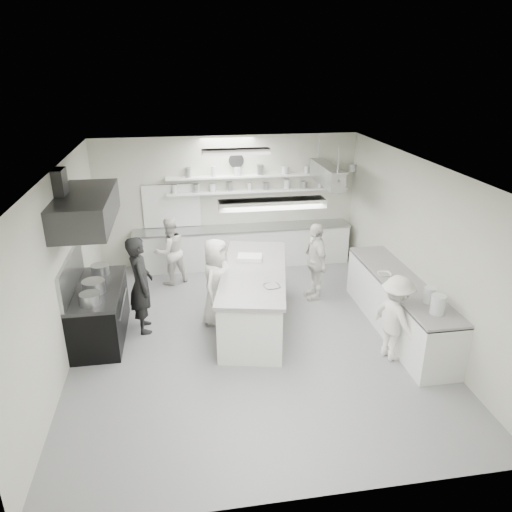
{
  "coord_description": "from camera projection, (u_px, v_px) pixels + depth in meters",
  "views": [
    {
      "loc": [
        -1.09,
        -7.31,
        4.55
      ],
      "look_at": [
        0.19,
        0.6,
        1.27
      ],
      "focal_mm": 33.76,
      "sensor_mm": 36.0,
      "label": 1
    }
  ],
  "objects": [
    {
      "name": "shelf_upper",
      "position": [
        259.0,
        176.0,
        10.95
      ],
      "size": [
        4.2,
        0.26,
        0.04
      ],
      "primitive_type": "cube",
      "color": "white",
      "rests_on": "wall_back"
    },
    {
      "name": "stove_pot",
      "position": [
        94.0,
        288.0,
        7.97
      ],
      "size": [
        0.37,
        0.37,
        0.26
      ],
      "primitive_type": "cylinder",
      "color": "#9D9EA0",
      "rests_on": "stove"
    },
    {
      "name": "wall_left",
      "position": [
        62.0,
        269.0,
        7.56
      ],
      "size": [
        0.04,
        7.0,
        3.0
      ],
      "primitive_type": "cube",
      "color": "beige",
      "rests_on": "floor"
    },
    {
      "name": "cook_island_left",
      "position": [
        216.0,
        282.0,
        8.72
      ],
      "size": [
        0.84,
        0.95,
        1.64
      ],
      "primitive_type": "imported",
      "rotation": [
        0.0,
        0.0,
        1.07
      ],
      "color": "silver",
      "rests_on": "floor"
    },
    {
      "name": "prep_island",
      "position": [
        254.0,
        298.0,
        8.79
      ],
      "size": [
        1.58,
        2.93,
        1.02
      ],
      "primitive_type": "cube",
      "rotation": [
        0.0,
        0.0,
        -0.21
      ],
      "color": "white",
      "rests_on": "floor"
    },
    {
      "name": "floor",
      "position": [
        251.0,
        336.0,
        8.57
      ],
      "size": [
        6.0,
        7.0,
        0.02
      ],
      "primitive_type": "cube",
      "color": "gray",
      "rests_on": "ground"
    },
    {
      "name": "pot_rack",
      "position": [
        327.0,
        174.0,
        10.18
      ],
      "size": [
        0.3,
        1.6,
        0.4
      ],
      "primitive_type": "cube",
      "color": "#9D9EA0",
      "rests_on": "ceiling"
    },
    {
      "name": "wall_right",
      "position": [
        419.0,
        247.0,
        8.44
      ],
      "size": [
        0.04,
        7.0,
        3.0
      ],
      "primitive_type": "cube",
      "color": "beige",
      "rests_on": "floor"
    },
    {
      "name": "wall_clock",
      "position": [
        236.0,
        160.0,
        10.83
      ],
      "size": [
        0.32,
        0.05,
        0.32
      ],
      "primitive_type": "cylinder",
      "rotation": [
        1.57,
        0.0,
        0.0
      ],
      "color": "silver",
      "rests_on": "wall_back"
    },
    {
      "name": "exhaust_hood",
      "position": [
        85.0,
        209.0,
        7.66
      ],
      "size": [
        0.85,
        2.0,
        0.5
      ],
      "primitive_type": "cube",
      "color": "#303030",
      "rests_on": "wall_left"
    },
    {
      "name": "cook_stove",
      "position": [
        141.0,
        285.0,
        8.44
      ],
      "size": [
        0.52,
        0.71,
        1.78
      ],
      "primitive_type": "imported",
      "rotation": [
        0.0,
        0.0,
        1.72
      ],
      "color": "black",
      "rests_on": "floor"
    },
    {
      "name": "pass_through_window",
      "position": [
        172.0,
        206.0,
        11.0
      ],
      "size": [
        1.3,
        0.04,
        1.0
      ],
      "primitive_type": "cube",
      "color": "black",
      "rests_on": "wall_back"
    },
    {
      "name": "cook_right",
      "position": [
        395.0,
        318.0,
        7.67
      ],
      "size": [
        0.79,
        1.06,
        1.46
      ],
      "primitive_type": "imported",
      "rotation": [
        0.0,
        0.0,
        1.86
      ],
      "color": "silver",
      "rests_on": "floor"
    },
    {
      "name": "bowl_island_b",
      "position": [
        244.0,
        261.0,
        9.02
      ],
      "size": [
        0.21,
        0.21,
        0.06
      ],
      "primitive_type": "imported",
      "rotation": [
        0.0,
        0.0,
        -0.14
      ],
      "color": "white",
      "rests_on": "prep_island"
    },
    {
      "name": "bowl_right",
      "position": [
        384.0,
        275.0,
        8.64
      ],
      "size": [
        0.28,
        0.28,
        0.06
      ],
      "primitive_type": "imported",
      "rotation": [
        0.0,
        0.0,
        -0.16
      ],
      "color": "white",
      "rests_on": "right_counter"
    },
    {
      "name": "stove",
      "position": [
        100.0,
        314.0,
        8.38
      ],
      "size": [
        0.8,
        1.8,
        0.9
      ],
      "primitive_type": "cube",
      "color": "black",
      "rests_on": "floor"
    },
    {
      "name": "light_fixture_front",
      "position": [
        272.0,
        204.0,
        5.81
      ],
      "size": [
        1.3,
        0.25,
        0.1
      ],
      "primitive_type": "cube",
      "color": "white",
      "rests_on": "ceiling"
    },
    {
      "name": "wall_front",
      "position": [
        303.0,
        390.0,
        4.8
      ],
      "size": [
        6.0,
        0.04,
        3.0
      ],
      "primitive_type": "cube",
      "color": "beige",
      "rests_on": "floor"
    },
    {
      "name": "back_counter",
      "position": [
        243.0,
        246.0,
        11.36
      ],
      "size": [
        5.0,
        0.6,
        0.92
      ],
      "primitive_type": "cube",
      "color": "white",
      "rests_on": "floor"
    },
    {
      "name": "cook_back",
      "position": [
        170.0,
        251.0,
        10.32
      ],
      "size": [
        0.9,
        0.84,
        1.49
      ],
      "primitive_type": "imported",
      "rotation": [
        0.0,
        0.0,
        -2.66
      ],
      "color": "silver",
      "rests_on": "floor"
    },
    {
      "name": "shelf_lower",
      "position": [
        259.0,
        191.0,
        11.09
      ],
      "size": [
        4.2,
        0.26,
        0.04
      ],
      "primitive_type": "cube",
      "color": "white",
      "rests_on": "wall_back"
    },
    {
      "name": "cook_island_right",
      "position": [
        315.0,
        261.0,
        9.66
      ],
      "size": [
        0.48,
        0.97,
        1.6
      ],
      "primitive_type": "imported",
      "rotation": [
        0.0,
        0.0,
        -1.48
      ],
      "color": "silver",
      "rests_on": "floor"
    },
    {
      "name": "right_counter",
      "position": [
        399.0,
        306.0,
        8.6
      ],
      "size": [
        0.74,
        3.3,
        0.94
      ],
      "primitive_type": "cube",
      "color": "white",
      "rests_on": "floor"
    },
    {
      "name": "bowl_island_a",
      "position": [
        272.0,
        287.0,
        7.97
      ],
      "size": [
        0.32,
        0.32,
        0.07
      ],
      "primitive_type": "imported",
      "rotation": [
        0.0,
        0.0,
        0.16
      ],
      "color": "#9D9EA0",
      "rests_on": "prep_island"
    },
    {
      "name": "light_fixture_rear",
      "position": [
        236.0,
        152.0,
        9.1
      ],
      "size": [
        1.3,
        0.25,
        0.1
      ],
      "primitive_type": "cube",
      "color": "white",
      "rests_on": "ceiling"
    },
    {
      "name": "ceiling",
      "position": [
        250.0,
        167.0,
        7.43
      ],
      "size": [
        6.0,
        7.0,
        0.02
      ],
      "primitive_type": "cube",
      "color": "white",
      "rests_on": "wall_back"
    },
    {
      "name": "wall_back",
      "position": [
        228.0,
        201.0,
        11.2
      ],
      "size": [
        6.0,
        0.04,
        3.0
      ],
      "primitive_type": "cube",
      "color": "beige",
      "rests_on": "floor"
    }
  ]
}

